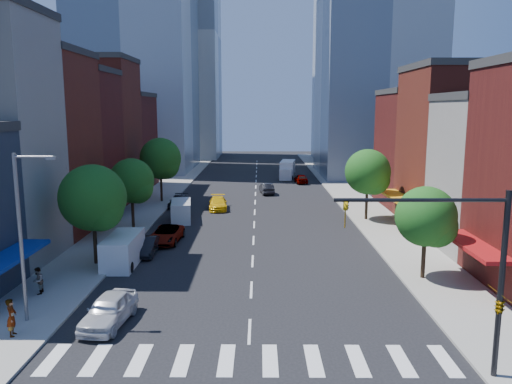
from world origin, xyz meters
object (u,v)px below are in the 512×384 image
parked_car_third (166,234)px  cargo_van_far (181,211)px  parked_car_rear (178,202)px  pedestrian_far (38,281)px  cargo_van_near (123,251)px  box_truck (287,170)px  parked_car_second (147,246)px  pedestrian_near (12,317)px  traffic_car_far (301,179)px  parked_car_front (109,310)px  taxi (218,203)px  traffic_car_oncoming (267,188)px

parked_car_third → cargo_van_far: size_ratio=1.01×
parked_car_rear → pedestrian_far: 28.30m
cargo_van_near → box_truck: (14.64, 46.48, 0.23)m
parked_car_second → pedestrian_near: bearing=-104.9°
cargo_van_near → box_truck: size_ratio=0.73×
traffic_car_far → parked_car_second: bearing=63.1°
parked_car_front → pedestrian_far: size_ratio=2.85×
box_truck → parked_car_front: bearing=-94.7°
parked_car_third → parked_car_rear: bearing=98.7°
parked_car_front → parked_car_second: 12.92m
parked_car_front → cargo_van_far: (0.02, 24.79, 0.21)m
cargo_van_far → parked_car_third: bearing=-97.9°
pedestrian_near → pedestrian_far: size_ratio=1.16×
pedestrian_near → cargo_van_near: bearing=-23.6°
taxi → parked_car_front: bearing=-100.6°
parked_car_front → parked_car_second: (-0.87, 12.89, -0.13)m
traffic_car_oncoming → parked_car_rear: bearing=34.1°
cargo_van_near → traffic_car_far: (16.42, 40.80, -0.39)m
parked_car_front → cargo_van_near: 10.34m
traffic_car_oncoming → pedestrian_near: (-13.34, -43.05, 0.40)m
pedestrian_near → parked_car_second: bearing=-25.8°
cargo_van_far → taxi: bearing=53.5°
traffic_car_oncoming → parked_car_third: bearing=62.2°
traffic_car_oncoming → traffic_car_far: 10.99m
parked_car_front → pedestrian_far: bearing=150.3°
parked_car_third → taxi: size_ratio=1.04×
parked_car_rear → cargo_van_far: (1.44, -7.23, 0.35)m
traffic_car_oncoming → pedestrian_far: pedestrian_far is taller
parked_car_rear → taxi: (4.72, -1.26, 0.04)m
taxi → box_truck: size_ratio=0.68×
parked_car_second → pedestrian_far: bearing=-119.2°
parked_car_rear → cargo_van_far: cargo_van_far is taller
traffic_car_oncoming → pedestrian_far: (-14.54, -37.36, 0.26)m
taxi → parked_car_third: bearing=-107.5°
traffic_car_far → parked_car_rear: bearing=45.0°
traffic_car_far → pedestrian_near: size_ratio=2.17×
pedestrian_far → parked_car_front: bearing=45.2°
parked_car_second → parked_car_rear: 19.13m
parked_car_third → cargo_van_near: cargo_van_near is taller
taxi → traffic_car_far: taxi is taller
taxi → traffic_car_oncoming: bearing=57.2°
traffic_car_far → box_truck: box_truck is taller
pedestrian_far → traffic_car_oncoming: bearing=149.9°
parked_car_third → traffic_car_oncoming: bearing=73.6°
parked_car_third → cargo_van_far: (0.02, 8.28, 0.31)m
parked_car_front → parked_car_second: bearing=100.1°
traffic_car_far → parked_car_front: bearing=69.2°
traffic_car_far → box_truck: size_ratio=0.58×
parked_car_third → traffic_car_oncoming: traffic_car_oncoming is taller
parked_car_third → cargo_van_near: size_ratio=0.97×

